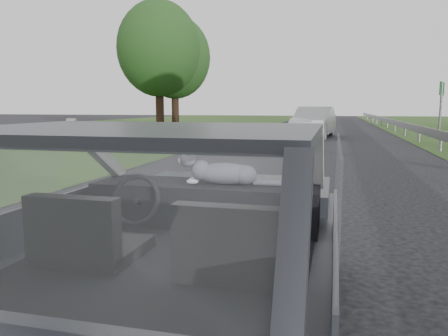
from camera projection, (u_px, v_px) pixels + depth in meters
The scene contains 10 objects.
subject_car at pixel (175, 248), 2.52m from camera, with size 1.80×4.00×1.45m, color #22242B.
dashboard at pixel (206, 204), 3.11m from camera, with size 1.58×0.45×0.30m, color black.
driver_seat at pixel (85, 231), 2.32m from camera, with size 0.50×0.72×0.42m, color black.
passenger_seat at pixel (231, 243), 2.13m from camera, with size 0.50×0.72×0.42m, color black.
steering_wheel at pixel (136, 200), 2.91m from camera, with size 0.36×0.36×0.04m, color black.
cat at pixel (225, 172), 3.03m from camera, with size 0.58×0.18×0.26m, color gray.
other_car at pixel (314, 122), 21.52m from camera, with size 1.83×4.62×1.52m, color silver.
highway_sign at pixel (440, 110), 21.04m from camera, with size 0.11×1.08×2.70m, color #174922.
tree_5 at pixel (159, 68), 27.27m from camera, with size 5.16×5.16×7.82m, color #254B1A, non-canonical shape.
tree_6 at pixel (175, 74), 30.61m from camera, with size 5.00×5.00×7.57m, color #254B1A, non-canonical shape.
Camera 1 is at (0.87, -2.29, 1.54)m, focal length 35.00 mm.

